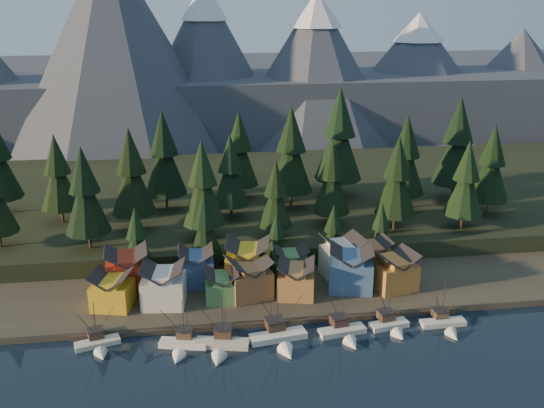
{
  "coord_description": "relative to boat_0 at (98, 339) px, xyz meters",
  "views": [
    {
      "loc": [
        -15.2,
        -94.25,
        63.79
      ],
      "look_at": [
        2.48,
        30.0,
        21.38
      ],
      "focal_mm": 40.0,
      "sensor_mm": 36.0,
      "label": 1
    }
  ],
  "objects": [
    {
      "name": "tree_hill_15",
      "position": [
        34.05,
        70.65,
        18.86
      ],
      "size": [
        11.61,
        11.61,
        27.04
      ],
      "color": "#332319",
      "rests_on": "hillside"
    },
    {
      "name": "boat_4",
      "position": [
        48.11,
        -2.52,
        0.18
      ],
      "size": [
        10.12,
        10.75,
        11.17
      ],
      "rotation": [
        0.0,
        0.0,
        0.15
      ],
      "color": "silver",
      "rests_on": "ground"
    },
    {
      "name": "house_front_2",
      "position": [
        24.85,
        13.54,
        3.29
      ],
      "size": [
        7.33,
        7.39,
        7.07
      ],
      "rotation": [
        0.0,
        0.0,
        -0.02
      ],
      "color": "#4B8045",
      "rests_on": "shore_strip"
    },
    {
      "name": "boat_5",
      "position": [
        58.27,
        -1.28,
        0.27
      ],
      "size": [
        8.64,
        9.22,
        10.87
      ],
      "rotation": [
        0.0,
        0.0,
        0.18
      ],
      "color": "white",
      "rests_on": "ground"
    },
    {
      "name": "boat_1",
      "position": [
        16.03,
        -2.68,
        0.03
      ],
      "size": [
        9.96,
        10.47,
        10.56
      ],
      "rotation": [
        0.0,
        0.0,
        -0.23
      ],
      "color": "white",
      "rests_on": "ground"
    },
    {
      "name": "tree_hill_5",
      "position": [
        22.05,
        38.65,
        18.19
      ],
      "size": [
        11.09,
        11.09,
        25.83
      ],
      "color": "#332319",
      "rests_on": "hillside"
    },
    {
      "name": "house_back_5",
      "position": [
        61.56,
        22.89,
        4.03
      ],
      "size": [
        8.05,
        8.14,
        8.48
      ],
      "rotation": [
        0.0,
        0.0,
        0.07
      ],
      "color": "#9E6038",
      "rests_on": "shore_strip"
    },
    {
      "name": "house_front_0",
      "position": [
        1.6,
        13.6,
        3.8
      ],
      "size": [
        9.59,
        9.26,
        8.03
      ],
      "rotation": [
        0.0,
        0.0,
        -0.24
      ],
      "color": "gold",
      "rests_on": "shore_strip"
    },
    {
      "name": "tree_shore_2",
      "position": [
        39.05,
        28.65,
        7.3
      ],
      "size": [
        6.07,
        6.07,
        14.15
      ],
      "color": "#332319",
      "rests_on": "shore_strip"
    },
    {
      "name": "house_back_3",
      "position": [
        41.4,
        22.07,
        3.73
      ],
      "size": [
        7.77,
        6.91,
        7.91
      ],
      "rotation": [
        0.0,
        0.0,
        -0.0
      ],
      "color": "#447D45",
      "rests_on": "shore_strip"
    },
    {
      "name": "tree_hill_11",
      "position": [
        72.05,
        38.65,
        17.86
      ],
      "size": [
        10.83,
        10.83,
        25.22
      ],
      "color": "#332319",
      "rests_on": "hillside"
    },
    {
      "name": "tree_shore_1",
      "position": [
        22.05,
        28.65,
        10.84
      ],
      "size": [
        8.85,
        8.85,
        20.61
      ],
      "color": "#332319",
      "rests_on": "shore_strip"
    },
    {
      "name": "dock",
      "position": [
        34.05,
        5.15,
        -1.43
      ],
      "size": [
        80.0,
        4.0,
        1.0
      ],
      "primitive_type": "cube",
      "color": "#494034",
      "rests_on": "ground"
    },
    {
      "name": "house_front_1",
      "position": [
        12.36,
        13.27,
        4.42
      ],
      "size": [
        9.81,
        9.5,
        9.22
      ],
      "rotation": [
        0.0,
        0.0,
        -0.11
      ],
      "color": "silver",
      "rests_on": "shore_strip"
    },
    {
      "name": "tree_hill_9",
      "position": [
        56.05,
        43.65,
        16.91
      ],
      "size": [
        10.08,
        10.08,
        23.48
      ],
      "color": "#332319",
      "rests_on": "hillside"
    },
    {
      "name": "tree_hill_1",
      "position": [
        -15.95,
        56.65,
        17.49
      ],
      "size": [
        10.53,
        10.53,
        24.54
      ],
      "color": "#332319",
      "rests_on": "hillside"
    },
    {
      "name": "tree_hill_6",
      "position": [
        30.05,
        53.65,
        17.11
      ],
      "size": [
        10.23,
        10.23,
        23.84
      ],
      "color": "#332319",
      "rests_on": "hillside"
    },
    {
      "name": "house_back_1",
      "position": [
        19.55,
        22.29,
        4.17
      ],
      "size": [
        7.8,
        7.89,
        8.75
      ],
      "rotation": [
        0.0,
        0.0,
        -0.0
      ],
      "color": "#3C5690",
      "rests_on": "shore_strip"
    },
    {
      "name": "tree_hill_3",
      "position": [
        4.05,
        48.65,
        19.05
      ],
      "size": [
        11.76,
        11.76,
        27.4
      ],
      "color": "#332319",
      "rests_on": "hillside"
    },
    {
      "name": "shore_strip",
      "position": [
        34.05,
        28.65,
        -1.18
      ],
      "size": [
        400.0,
        50.0,
        1.5
      ],
      "primitive_type": "cube",
      "color": "#322D24",
      "rests_on": "ground"
    },
    {
      "name": "tree_hill_12",
      "position": [
        80.05,
        54.65,
        19.14
      ],
      "size": [
        11.83,
        11.83,
        27.56
      ],
      "color": "#332319",
      "rests_on": "hillside"
    },
    {
      "name": "house_back_4",
      "position": [
        53.78,
        21.85,
        4.72
      ],
      "size": [
        10.31,
        10.02,
        9.79
      ],
      "rotation": [
        0.0,
        0.0,
        0.17
      ],
      "color": "silver",
      "rests_on": "shore_strip"
    },
    {
      "name": "tree_hill_4",
      "position": [
        12.05,
        63.65,
        19.94
      ],
      "size": [
        12.46,
        12.46,
        29.02
      ],
      "color": "#332319",
      "rests_on": "hillside"
    },
    {
      "name": "tree_hill_13",
      "position": [
        90.05,
        36.65,
        17.17
      ],
      "size": [
        10.29,
        10.29,
        23.96
      ],
      "color": "#332319",
      "rests_on": "hillside"
    },
    {
      "name": "tree_hill_2",
      "position": [
        -5.95,
        36.65,
        18.09
      ],
      "size": [
        11.01,
        11.01,
        25.65
      ],
      "color": "#332319",
      "rests_on": "hillside"
    },
    {
      "name": "house_back_2",
      "position": [
        31.31,
        21.08,
        5.07
      ],
      "size": [
        11.28,
        10.63,
        10.46
      ],
      "rotation": [
        0.0,
        0.0,
        -0.18
      ],
      "color": "gold",
      "rests_on": "shore_strip"
    },
    {
      "name": "house_front_5",
      "position": [
        53.92,
        14.92,
        4.88
      ],
      "size": [
        11.38,
        10.74,
        10.09
      ],
      "rotation": [
        0.0,
        0.0,
        -0.23
      ],
      "color": "#385A85",
      "rests_on": "shore_strip"
    },
    {
      "name": "hillside",
      "position": [
        34.05,
        78.65,
        1.07
      ],
      "size": [
        420.0,
        100.0,
        6.0
      ],
      "primitive_type": "cube",
      "color": "black",
      "rests_on": "ground"
    },
    {
      "name": "tree_hill_7",
      "position": [
        40.05,
        36.65,
        15.28
      ],
      "size": [
        8.8,
        8.8,
        20.51
      ],
      "color": "#332319",
      "rests_on": "hillside"
    },
    {
      "name": "tree_hill_8",
      "position": [
        48.05,
        60.65,
        20.36
      ],
      "size": [
        12.79,
        12.79,
        29.79
      ],
      "color": "#332319",
      "rests_on": "hillside"
    },
    {
      "name": "mountain_ridge",
      "position": [
        29.85,
        202.24,
        24.13
      ],
      "size": [
        560.0,
        190.0,
        90.0
      ],
      "color": "#4F5765",
      "rests_on": "ground"
    },
    {
      "name": "boat_2",
      "position": [
        23.5,
        -3.93,
        0.29
      ],
      "size": [
        11.05,
        11.65,
        11.9
      ],
      "rotation": [
        0.0,
        0.0,
        -0.21
      ],
      "color": "beige",
      "rests_on": "ground"
    },
    {
      "name": "tree_hill_14",
      "position": [
        98.05,
        60.65,
        21.25
      ],
      "size": [
        13.48,
        13.48,
        31.41
      ],
      "color": "#332319",
      "rests_on": "hillside"
    },
    {
      "name": "ground",
      "position": [
        34.05,
        -11.35,
        -1.93
      ],
      "size": [
        500.0,
        500.0,
        0.0
      ],
      "primitive_type": "plane",
      "color": "black",
      "rests_on": "ground"
    },
    {
      "name": "tree_shore_3",
      "position": [
        53.05,
        28.65,
        8.1
      ],
      "size": [
        6.7,
        6.7,
        15.61
      ],
      "color": "#332319",
      "rests_on": "shore_strip"
    },
    {
      "name": "tree_shore_4",
      "position": [
        65.05,
        28.65,
        8.11
      ],
      "size": [
        6.71,
        6.71,
        15.64
      ],
      "color": "#332319",
      "rests_on": "shore_strip"
    },
    {
      "name": "boat_0",
      "position": [
        0.0,
        0.0,
        0.0
      ],
      "size": [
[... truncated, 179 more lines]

